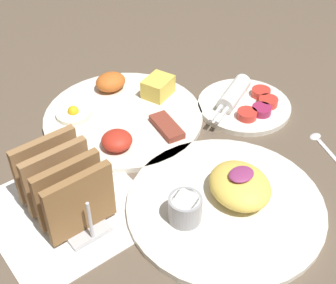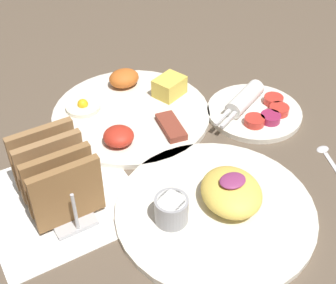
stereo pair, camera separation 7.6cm
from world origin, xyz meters
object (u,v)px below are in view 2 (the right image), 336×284
object	(u,v)px
plate_breakfast	(132,110)
plate_condiments	(254,109)
toast_rack	(56,176)
plate_foreground	(216,205)

from	to	relation	value
plate_breakfast	plate_condiments	world-z (taller)	plate_breakfast
plate_condiments	toast_rack	size ratio (longest dim) A/B	1.28
plate_condiments	plate_breakfast	bearing A→B (deg)	149.46
plate_foreground	toast_rack	world-z (taller)	toast_rack
plate_breakfast	toast_rack	bearing A→B (deg)	-144.32
plate_foreground	plate_breakfast	bearing A→B (deg)	89.11
plate_breakfast	toast_rack	xyz separation A→B (m)	(-0.19, -0.14, 0.04)
plate_condiments	plate_foreground	xyz separation A→B (m)	(-0.20, -0.16, 0.00)
plate_breakfast	plate_condiments	bearing A→B (deg)	-30.54
plate_breakfast	plate_foreground	world-z (taller)	plate_foreground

